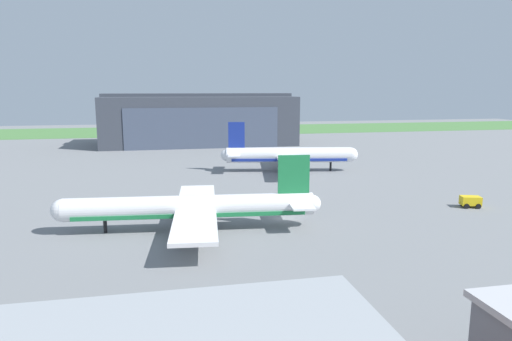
# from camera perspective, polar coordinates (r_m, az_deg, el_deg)

# --- Properties ---
(ground_plane) EXTENTS (440.00, 440.00, 0.00)m
(ground_plane) POSITION_cam_1_polar(r_m,az_deg,el_deg) (77.55, 3.59, -6.02)
(ground_plane) COLOR slate
(grass_field_strip) EXTENTS (440.00, 56.00, 0.08)m
(grass_field_strip) POSITION_cam_1_polar(r_m,az_deg,el_deg) (241.65, -6.88, 5.02)
(grass_field_strip) COLOR #4B7D40
(grass_field_strip) RESTS_ON ground_plane
(maintenance_hangar) EXTENTS (73.46, 31.40, 19.82)m
(maintenance_hangar) POSITION_cam_1_polar(r_m,az_deg,el_deg) (182.09, -7.13, 6.30)
(maintenance_hangar) COLOR #383D47
(maintenance_hangar) RESTS_ON ground_plane
(airliner_far_left) EXTENTS (35.91, 32.80, 13.09)m
(airliner_far_left) POSITION_cam_1_polar(r_m,az_deg,el_deg) (120.75, 4.18, 1.89)
(airliner_far_left) COLOR white
(airliner_far_left) RESTS_ON ground_plane
(airliner_near_right) EXTENTS (41.18, 33.38, 11.50)m
(airliner_near_right) POSITION_cam_1_polar(r_m,az_deg,el_deg) (71.16, -8.08, -4.63)
(airliner_near_right) COLOR white
(airliner_near_right) RESTS_ON ground_plane
(baggage_tug) EXTENTS (3.90, 3.26, 2.08)m
(baggage_tug) POSITION_cam_1_polar(r_m,az_deg,el_deg) (93.14, 25.28, -3.46)
(baggage_tug) COLOR yellow
(baggage_tug) RESTS_ON ground_plane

